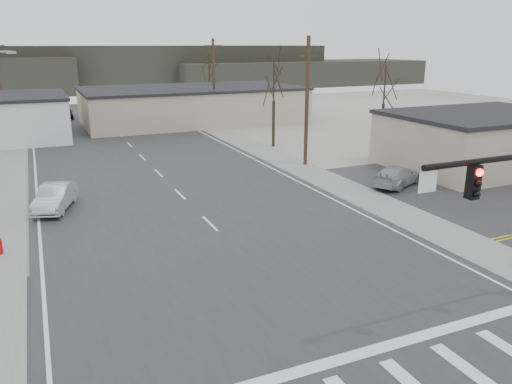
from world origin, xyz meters
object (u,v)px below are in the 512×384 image
car_far_a (123,113)px  car_far_b (65,112)px  car_parked_silver (397,176)px  sedan_crossing (55,197)px  fire_hydrant (0,246)px

car_far_a → car_far_b: size_ratio=1.28×
car_far_b → car_parked_silver: (18.66, -43.35, -0.10)m
sedan_crossing → fire_hydrant: bearing=-96.0°
fire_hydrant → car_far_a: (12.60, 41.58, 0.43)m
fire_hydrant → sedan_crossing: (2.70, 6.00, 0.33)m
car_far_a → car_parked_silver: (11.83, -39.55, -0.17)m
sedan_crossing → car_far_b: size_ratio=0.99×
car_far_b → car_parked_silver: size_ratio=0.96×
sedan_crossing → car_parked_silver: size_ratio=0.95×
sedan_crossing → car_parked_silver: 22.09m
fire_hydrant → sedan_crossing: size_ratio=0.19×
car_parked_silver → fire_hydrant: bearing=68.4°
car_far_b → fire_hydrant: bearing=-96.1°
sedan_crossing → car_far_a: 36.93m
car_far_a → car_far_b: bearing=-51.8°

